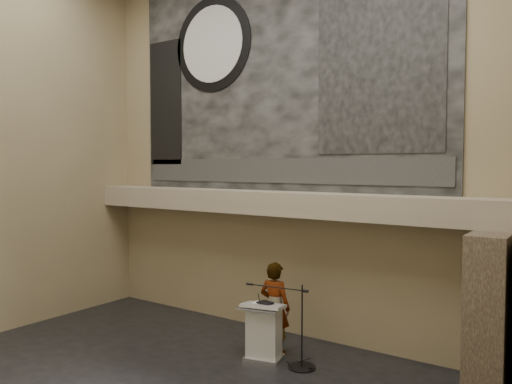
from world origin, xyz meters
The scene contains 17 objects.
wall_back centered at (0.00, 4.00, 4.25)m, with size 10.00×0.02×8.50m, color #8A7A57.
wall_right centered at (5.00, 0.00, 4.25)m, with size 0.02×8.00×8.50m, color #8A7A57.
soffit centered at (0.00, 3.60, 2.95)m, with size 10.00×0.80×0.50m, color #9F917B.
sprinkler_left centered at (-1.60, 3.55, 2.67)m, with size 0.04×0.04×0.06m, color #B2893D.
sprinkler_right centered at (1.90, 3.55, 2.67)m, with size 0.04×0.04×0.06m, color #B2893D.
banner centered at (0.00, 3.97, 5.70)m, with size 8.00×0.05×5.00m, color black.
banner_text_strip centered at (0.00, 3.93, 3.65)m, with size 7.76×0.02×0.55m, color #2C2C2C.
banner_clock_rim centered at (-1.80, 3.93, 6.70)m, with size 2.30×2.30×0.02m, color black.
banner_clock_face centered at (-1.80, 3.91, 6.70)m, with size 1.84×1.84×0.02m, color silver.
banner_building_print centered at (2.40, 3.93, 5.80)m, with size 2.60×0.02×3.60m, color black.
banner_brick_print centered at (-3.40, 3.93, 5.40)m, with size 1.10×0.02×3.20m, color black.
stone_pier centered at (4.65, 3.15, 1.35)m, with size 0.60×1.40×2.70m, color #45382A.
lectern centered at (0.78, 2.35, 0.55)m, with size 0.89×0.72×1.14m.
binder centered at (0.79, 2.37, 1.12)m, with size 0.27×0.22×0.04m, color black.
papers centered at (0.64, 2.34, 1.10)m, with size 0.19×0.26×0.01m, color white.
speaker_person centered at (0.75, 2.79, 0.92)m, with size 0.67×0.44×1.84m, color white.
mic_stand centered at (1.53, 2.44, 0.23)m, with size 1.41×0.52×1.56m.
Camera 1 is at (6.07, -5.50, 3.76)m, focal length 35.00 mm.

